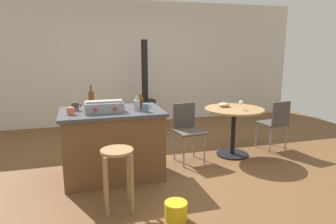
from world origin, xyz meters
The scene contains 18 objects.
ground_plane centered at (0.00, 0.00, 0.00)m, with size 8.80×8.80×0.00m, color brown.
back_wall centered at (0.00, 2.82, 1.35)m, with size 8.00×0.10×2.70m, color beige.
kitchen_island centered at (-0.77, -0.18, 0.46)m, with size 1.32×0.84×0.91m.
wooden_stool centered at (-0.82, -1.06, 0.49)m, with size 0.35×0.35×0.66m.
dining_table centered at (1.17, 0.10, 0.58)m, with size 0.92×0.92×0.77m.
folding_chair_near centered at (1.96, 0.14, 0.50)m, with size 0.45×0.45×0.85m.
folding_chair_far centered at (0.38, 0.09, 0.52)m, with size 0.44×0.44×0.87m.
wood_stove centered at (0.17, 2.10, 0.46)m, with size 0.44×0.45×1.86m.
toolbox centered at (-0.87, -0.28, 0.98)m, with size 0.48×0.25×0.15m.
bottle_0 centered at (-0.38, -0.20, 0.98)m, with size 0.07×0.07×0.20m.
bottle_1 centered at (-0.45, -0.27, 0.98)m, with size 0.08×0.08×0.19m.
bottle_2 centered at (-1.00, 0.05, 1.03)m, with size 0.08×0.08×0.32m.
cup_0 centered at (-1.22, -0.05, 0.96)m, with size 0.12×0.09×0.11m.
cup_1 centered at (-1.27, -0.31, 0.95)m, with size 0.12×0.09×0.09m.
cup_2 centered at (-0.36, -0.40, 0.96)m, with size 0.11×0.08×0.11m.
wine_glass centered at (1.22, -0.02, 0.87)m, with size 0.07×0.07×0.14m.
serving_bowl centered at (1.08, 0.27, 0.80)m, with size 0.18×0.18×0.07m, color tan.
plastic_bucket centered at (-0.29, -1.47, 0.10)m, with size 0.23×0.23×0.19m, color yellow.
Camera 1 is at (-1.17, -4.17, 1.72)m, focal length 33.13 mm.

